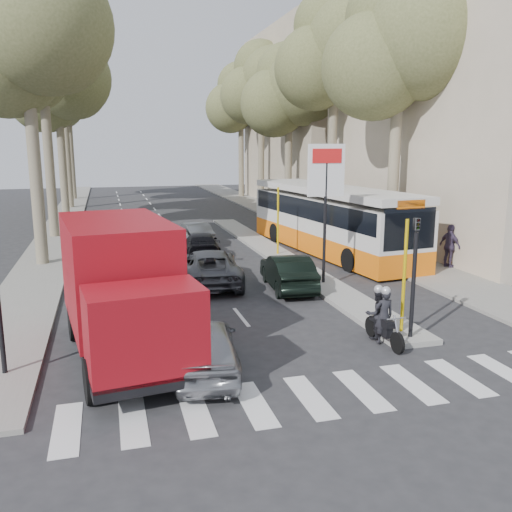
{
  "coord_description": "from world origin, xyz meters",
  "views": [
    {
      "loc": [
        -5.0,
        -14.56,
        5.59
      ],
      "look_at": [
        0.16,
        4.0,
        1.6
      ],
      "focal_mm": 38.0,
      "sensor_mm": 36.0,
      "label": 1
    }
  ],
  "objects_px": {
    "red_truck": "(122,287)",
    "city_bus": "(330,218)",
    "motorcycle": "(381,316)",
    "silver_hatchback": "(205,346)",
    "dark_hatchback": "(288,272)"
  },
  "relations": [
    {
      "from": "red_truck",
      "to": "city_bus",
      "type": "height_order",
      "value": "red_truck"
    },
    {
      "from": "city_bus",
      "to": "motorcycle",
      "type": "xyz_separation_m",
      "value": [
        -3.81,
        -12.64,
        -1.05
      ]
    },
    {
      "from": "silver_hatchback",
      "to": "red_truck",
      "type": "bearing_deg",
      "value": -33.25
    },
    {
      "from": "red_truck",
      "to": "city_bus",
      "type": "distance_m",
      "value": 16.0
    },
    {
      "from": "dark_hatchback",
      "to": "city_bus",
      "type": "height_order",
      "value": "city_bus"
    },
    {
      "from": "silver_hatchback",
      "to": "motorcycle",
      "type": "relative_size",
      "value": 2.01
    },
    {
      "from": "city_bus",
      "to": "motorcycle",
      "type": "bearing_deg",
      "value": -113.14
    },
    {
      "from": "dark_hatchback",
      "to": "motorcycle",
      "type": "xyz_separation_m",
      "value": [
        0.67,
        -6.24,
        0.09
      ]
    },
    {
      "from": "red_truck",
      "to": "city_bus",
      "type": "bearing_deg",
      "value": 39.56
    },
    {
      "from": "silver_hatchback",
      "to": "dark_hatchback",
      "type": "relative_size",
      "value": 0.97
    },
    {
      "from": "city_bus",
      "to": "motorcycle",
      "type": "height_order",
      "value": "city_bus"
    },
    {
      "from": "city_bus",
      "to": "red_truck",
      "type": "bearing_deg",
      "value": -139.29
    },
    {
      "from": "dark_hatchback",
      "to": "city_bus",
      "type": "distance_m",
      "value": 7.9
    },
    {
      "from": "silver_hatchback",
      "to": "dark_hatchback",
      "type": "xyz_separation_m",
      "value": [
        4.55,
        6.95,
        -0.0
      ]
    },
    {
      "from": "dark_hatchback",
      "to": "red_truck",
      "type": "bearing_deg",
      "value": 44.82
    }
  ]
}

